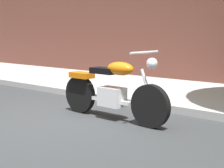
{
  "coord_description": "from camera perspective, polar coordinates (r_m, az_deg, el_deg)",
  "views": [
    {
      "loc": [
        4.08,
        -3.9,
        1.44
      ],
      "look_at": [
        0.54,
        0.38,
        0.61
      ],
      "focal_mm": 53.89,
      "sensor_mm": 36.0,
      "label": 1
    }
  ],
  "objects": [
    {
      "name": "sidewalk",
      "position": [
        8.16,
        9.03,
        -1.24
      ],
      "size": [
        25.3,
        3.27,
        0.14
      ],
      "primitive_type": "cube",
      "color": "#A0A0A0",
      "rests_on": "ground"
    },
    {
      "name": "ground_plane",
      "position": [
        5.83,
        -6.47,
        -5.82
      ],
      "size": [
        60.0,
        60.0,
        0.0
      ],
      "primitive_type": "plane",
      "color": "#303335"
    },
    {
      "name": "motorcycle",
      "position": [
        5.64,
        0.02,
        -1.18
      ],
      "size": [
        2.24,
        0.7,
        1.18
      ],
      "color": "black",
      "rests_on": "ground"
    }
  ]
}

